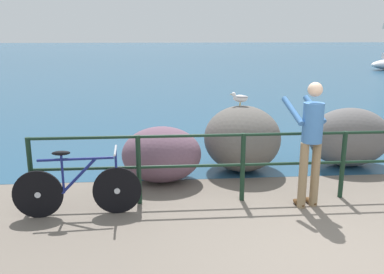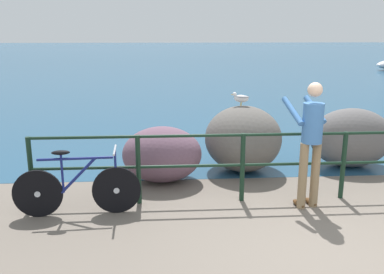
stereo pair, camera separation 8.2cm
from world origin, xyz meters
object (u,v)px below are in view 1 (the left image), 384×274
seagull (240,98)px  breakwater_boulder_main (242,138)px  breakwater_boulder_left (162,154)px  person_at_railing (311,139)px  breakwater_boulder_right (349,137)px  bicycle (78,188)px

seagull → breakwater_boulder_main: bearing=149.4°
breakwater_boulder_main → seagull: size_ratio=4.18×
breakwater_boulder_main → breakwater_boulder_left: bearing=-161.9°
person_at_railing → breakwater_boulder_right: (1.40, 1.77, -0.45)m
breakwater_boulder_right → breakwater_boulder_main: bearing=-177.4°
breakwater_boulder_left → seagull: size_ratio=3.93×
bicycle → seagull: (2.53, 1.82, 0.92)m
bicycle → breakwater_boulder_left: (1.13, 1.28, 0.07)m
person_at_railing → breakwater_boulder_main: (-0.62, 1.68, -0.41)m
bicycle → seagull: size_ratio=5.08×
bicycle → breakwater_boulder_main: size_ratio=1.22×
person_at_railing → seagull: 1.89m
breakwater_boulder_main → breakwater_boulder_left: 1.52m
bicycle → person_at_railing: 3.25m
person_at_railing → breakwater_boulder_left: bearing=45.3°
bicycle → breakwater_boulder_main: bearing=30.8°
seagull → breakwater_boulder_right: bearing=-154.7°
bicycle → breakwater_boulder_main: (2.57, 1.75, 0.19)m
person_at_railing → breakwater_boulder_right: 2.30m
person_at_railing → bicycle: bearing=77.0°
breakwater_boulder_left → bicycle: bearing=-131.6°
breakwater_boulder_main → person_at_railing: bearing=-69.8°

